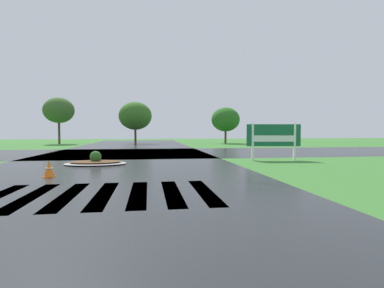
% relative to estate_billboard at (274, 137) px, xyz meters
% --- Properties ---
extents(ground_plane, '(120.00, 120.00, 0.10)m').
position_rel_estate_billboard_xyz_m(ground_plane, '(-8.70, -12.36, -1.40)').
color(ground_plane, '#38722D').
extents(asphalt_roadway, '(11.92, 80.00, 0.01)m').
position_rel_estate_billboard_xyz_m(asphalt_roadway, '(-8.70, -2.36, -1.34)').
color(asphalt_roadway, '#232628').
rests_on(asphalt_roadway, ground).
extents(asphalt_cross_road, '(90.00, 10.73, 0.01)m').
position_rel_estate_billboard_xyz_m(asphalt_cross_road, '(-8.70, 6.80, -1.34)').
color(asphalt_cross_road, '#232628').
rests_on(asphalt_cross_road, ground).
extents(crosswalk_stripes, '(6.75, 3.58, 0.01)m').
position_rel_estate_billboard_xyz_m(crosswalk_stripes, '(-8.70, -8.20, -1.34)').
color(crosswalk_stripes, white).
rests_on(crosswalk_stripes, ground).
extents(estate_billboard, '(3.08, 0.46, 2.11)m').
position_rel_estate_billboard_xyz_m(estate_billboard, '(0.00, 0.00, 0.00)').
color(estate_billboard, white).
rests_on(estate_billboard, ground).
extents(median_island, '(3.01, 1.90, 0.68)m').
position_rel_estate_billboard_xyz_m(median_island, '(-9.69, -0.89, -1.21)').
color(median_island, '#9E9B93').
rests_on(median_island, ground).
extents(traffic_cone, '(0.39, 0.39, 0.61)m').
position_rel_estate_billboard_xyz_m(traffic_cone, '(-10.64, -4.87, -1.06)').
color(traffic_cone, orange).
rests_on(traffic_cone, ground).
extents(background_treeline, '(36.02, 5.39, 6.00)m').
position_rel_estate_billboard_xyz_m(background_treeline, '(-11.87, 24.07, 2.38)').
color(background_treeline, '#4C3823').
rests_on(background_treeline, ground).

